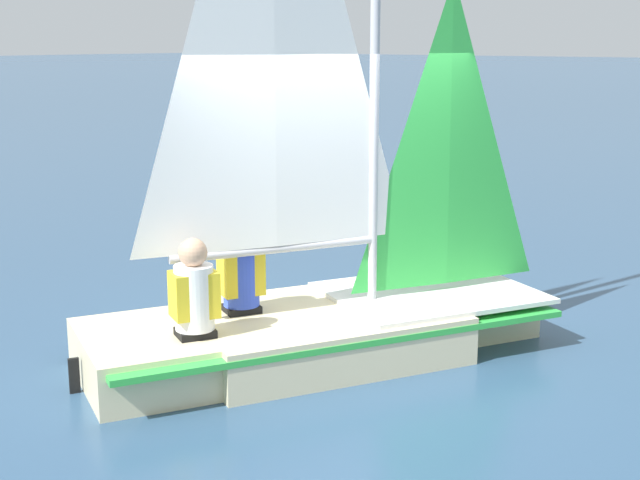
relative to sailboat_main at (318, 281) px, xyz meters
The scene contains 4 objects.
ground_plane 0.64m from the sailboat_main, 62.62° to the left, with size 260.00×260.00×0.00m, color #2D4C6B.
sailboat_main is the anchor object (origin of this frame).
sailor_helm 0.64m from the sailboat_main, 137.03° to the right, with size 0.40×0.42×1.16m.
sailor_crew 1.16m from the sailboat_main, 106.00° to the right, with size 0.40×0.42×1.16m.
Camera 1 is at (4.41, -5.64, 2.61)m, focal length 50.00 mm.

